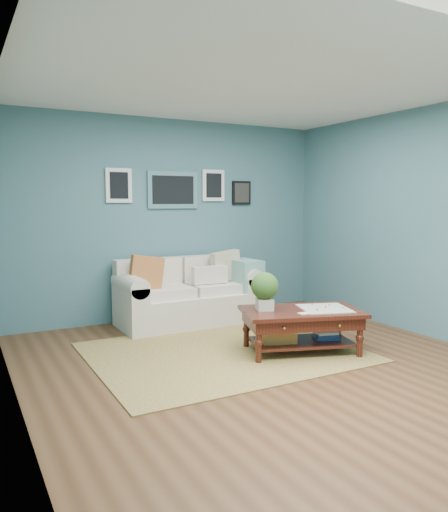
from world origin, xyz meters
TOP-DOWN VIEW (x-y plane):
  - room_shell at (0.00, 0.06)m, footprint 5.00×5.02m
  - area_rug at (-0.19, 0.66)m, footprint 2.72×2.17m
  - loveseat at (0.09, 2.02)m, footprint 1.85×0.84m
  - coffee_table at (0.48, 0.31)m, footprint 1.39×1.07m

SIDE VIEW (x-z plane):
  - area_rug at x=-0.19m, z-range 0.00..0.01m
  - coffee_table at x=0.48m, z-range -0.05..0.81m
  - loveseat at x=0.09m, z-range -0.09..0.86m
  - room_shell at x=0.00m, z-range 0.01..2.71m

